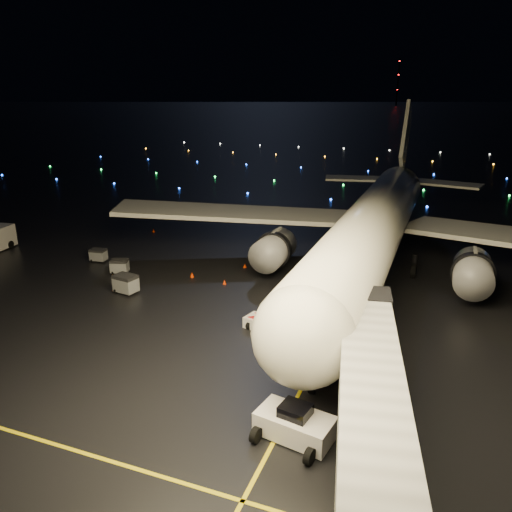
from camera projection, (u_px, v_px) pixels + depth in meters
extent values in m
plane|color=black|center=(419.00, 125.00, 303.42)|extent=(2000.00, 2000.00, 0.00)
cube|color=gold|center=(345.00, 307.00, 46.61)|extent=(0.25, 80.00, 0.02)
cube|color=silver|center=(295.00, 421.00, 28.70)|extent=(4.77, 3.08, 2.11)
imported|color=orange|center=(114.00, 283.00, 49.97)|extent=(1.07, 1.00, 1.77)
cone|color=#E32E00|center=(224.00, 282.00, 52.04)|extent=(0.44, 0.44, 0.45)
cone|color=#E32E00|center=(245.00, 266.00, 56.94)|extent=(0.48, 0.48, 0.46)
cone|color=#E32E00|center=(192.00, 275.00, 53.96)|extent=(0.55, 0.55, 0.54)
cone|color=#E32E00|center=(153.00, 230.00, 71.28)|extent=(0.61, 0.61, 0.54)
cylinder|color=black|center=(398.00, 82.00, 703.97)|extent=(1.80, 1.80, 64.00)
cube|color=gray|center=(126.00, 284.00, 49.53)|extent=(2.44, 1.90, 1.88)
cube|color=gray|center=(99.00, 255.00, 58.88)|extent=(1.90, 1.44, 1.50)
cube|color=gray|center=(120.00, 266.00, 54.99)|extent=(2.17, 1.83, 1.57)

